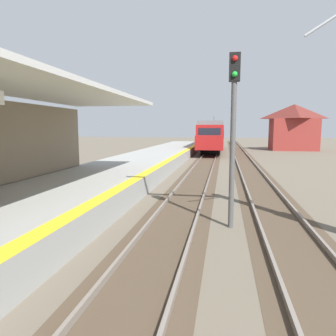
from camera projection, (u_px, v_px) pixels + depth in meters
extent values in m
cube|color=#999993|center=(73.00, 193.00, 12.35)|extent=(5.00, 80.00, 0.90)
cube|color=yellow|center=(126.00, 184.00, 11.89)|extent=(0.50, 80.00, 0.01)
cube|color=#4C3D2D|center=(192.00, 189.00, 15.52)|extent=(2.34, 120.00, 0.01)
cube|color=slate|center=(178.00, 187.00, 15.64)|extent=(0.08, 120.00, 0.15)
cube|color=slate|center=(206.00, 188.00, 15.38)|extent=(0.08, 120.00, 0.15)
cube|color=#4C3D2D|center=(262.00, 191.00, 14.91)|extent=(2.34, 120.00, 0.01)
cube|color=slate|center=(247.00, 189.00, 15.03)|extent=(0.08, 120.00, 0.15)
cube|color=slate|center=(277.00, 190.00, 14.77)|extent=(0.08, 120.00, 0.15)
cube|color=maroon|center=(213.00, 136.00, 41.04)|extent=(2.90, 18.00, 2.70)
cube|color=slate|center=(213.00, 124.00, 40.84)|extent=(2.67, 18.00, 0.44)
cube|color=black|center=(209.00, 134.00, 32.19)|extent=(2.32, 0.06, 1.21)
cube|color=maroon|center=(209.00, 143.00, 31.54)|extent=(2.78, 1.60, 1.49)
cube|color=black|center=(224.00, 133.00, 40.72)|extent=(0.04, 15.84, 0.86)
cylinder|color=#333333|center=(214.00, 120.00, 44.26)|extent=(0.06, 0.06, 0.90)
cube|color=black|center=(210.00, 152.00, 35.55)|extent=(2.17, 2.20, 0.72)
cube|color=black|center=(214.00, 146.00, 46.96)|extent=(2.17, 2.20, 0.72)
cylinder|color=#4C4C4C|center=(232.00, 157.00, 9.22)|extent=(0.16, 0.16, 4.40)
cube|color=black|center=(235.00, 67.00, 8.89)|extent=(0.32, 0.24, 0.80)
sphere|color=red|center=(235.00, 58.00, 8.72)|extent=(0.16, 0.16, 0.16)
sphere|color=green|center=(235.00, 74.00, 8.78)|extent=(0.16, 0.16, 0.16)
cube|color=maroon|center=(293.00, 134.00, 43.19)|extent=(6.00, 4.80, 4.40)
pyramid|color=maroon|center=(294.00, 111.00, 42.78)|extent=(6.60, 5.28, 2.00)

